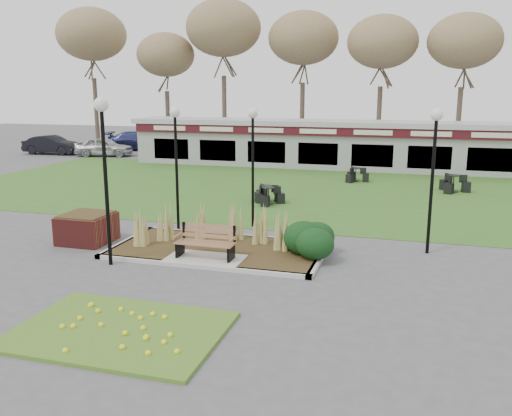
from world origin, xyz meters
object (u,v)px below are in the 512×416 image
(bistro_set_b, at_px, (356,177))
(car_black, at_px, (52,145))
(car_silver, at_px, (104,147))
(car_blue, at_px, (140,141))
(park_bench, at_px, (206,241))
(lamp_post_near_left, at_px, (176,142))
(lamp_post_mid_left, at_px, (104,145))
(bistro_set_c, at_px, (266,196))
(food_pavilion, at_px, (322,144))
(bistro_set_a, at_px, (268,198))
(lamp_post_mid_right, at_px, (253,141))
(lamp_post_near_right, at_px, (434,149))
(brick_planter, at_px, (87,228))
(bistro_set_d, at_px, (453,186))

(bistro_set_b, xyz_separation_m, car_black, (-23.16, 5.95, 0.44))
(car_silver, relative_size, car_blue, 0.78)
(park_bench, distance_m, lamp_post_near_left, 4.46)
(lamp_post_mid_left, bearing_deg, bistro_set_c, 78.60)
(bistro_set_b, bearing_deg, food_pavilion, 118.27)
(bistro_set_b, bearing_deg, car_blue, 150.45)
(lamp_post_near_left, distance_m, bistro_set_a, 6.09)
(lamp_post_near_left, distance_m, car_silver, 22.71)
(lamp_post_mid_right, relative_size, car_blue, 0.81)
(bistro_set_c, bearing_deg, lamp_post_mid_left, -101.40)
(bistro_set_c, bearing_deg, bistro_set_b, 62.92)
(bistro_set_c, bearing_deg, lamp_post_near_right, -41.90)
(brick_planter, xyz_separation_m, car_blue, (-11.06, 24.31, 0.28))
(car_black, bearing_deg, car_blue, -53.13)
(food_pavilion, bearing_deg, lamp_post_mid_left, -96.83)
(bistro_set_a, height_order, bistro_set_d, bistro_set_d)
(lamp_post_mid_left, bearing_deg, car_blue, 116.42)
(food_pavilion, bearing_deg, bistro_set_a, -91.50)
(food_pavilion, relative_size, bistro_set_d, 16.32)
(bistro_set_b, bearing_deg, brick_planter, -116.64)
(lamp_post_near_left, xyz_separation_m, bistro_set_a, (1.91, 5.04, -2.83))
(food_pavilion, xyz_separation_m, car_silver, (-16.11, 1.04, -0.78))
(lamp_post_mid_right, xyz_separation_m, bistro_set_d, (7.28, 8.98, -2.77))
(food_pavilion, xyz_separation_m, car_blue, (-15.46, 5.35, -0.72))
(brick_planter, bearing_deg, lamp_post_mid_right, 36.72)
(food_pavilion, distance_m, lamp_post_mid_left, 21.00)
(food_pavilion, xyz_separation_m, lamp_post_mid_right, (0.15, -15.57, 1.58))
(lamp_post_near_left, relative_size, bistro_set_d, 2.82)
(brick_planter, distance_m, lamp_post_near_right, 10.98)
(lamp_post_mid_left, distance_m, lamp_post_mid_right, 5.83)
(park_bench, height_order, food_pavilion, food_pavilion)
(lamp_post_mid_right, xyz_separation_m, car_black, (-20.67, 16.61, -2.36))
(park_bench, relative_size, lamp_post_mid_left, 0.37)
(lamp_post_near_right, relative_size, lamp_post_mid_right, 1.03)
(bistro_set_a, distance_m, car_black, 23.91)
(brick_planter, height_order, lamp_post_near_left, lamp_post_near_left)
(lamp_post_near_left, bearing_deg, bistro_set_b, 67.71)
(lamp_post_mid_right, distance_m, bistro_set_d, 11.89)
(lamp_post_near_right, height_order, car_black, lamp_post_near_right)
(park_bench, distance_m, car_black, 29.18)
(brick_planter, relative_size, lamp_post_near_right, 0.35)
(lamp_post_mid_right, xyz_separation_m, car_blue, (-15.61, 20.92, -2.30))
(car_blue, bearing_deg, lamp_post_mid_right, -159.77)
(park_bench, height_order, bistro_set_a, park_bench)
(park_bench, relative_size, lamp_post_near_left, 0.40)
(lamp_post_mid_left, bearing_deg, brick_planter, 136.77)
(car_silver, relative_size, car_black, 0.96)
(car_silver, bearing_deg, car_blue, -22.28)
(lamp_post_near_right, relative_size, bistro_set_a, 3.15)
(park_bench, bearing_deg, car_blue, 121.67)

